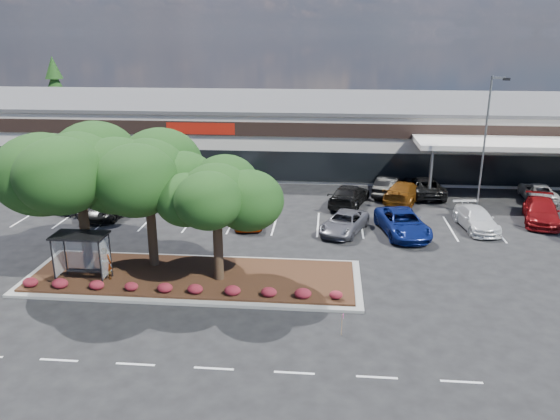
# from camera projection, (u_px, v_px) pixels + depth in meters

# --- Properties ---
(ground) EXTENTS (160.00, 160.00, 0.00)m
(ground) POSITION_uv_depth(u_px,v_px,m) (215.00, 318.00, 25.47)
(ground) COLOR black
(ground) RESTS_ON ground
(retail_store) EXTENTS (80.40, 25.20, 6.25)m
(retail_store) POSITION_uv_depth(u_px,v_px,m) (281.00, 129.00, 56.59)
(retail_store) COLOR silver
(retail_store) RESTS_ON ground
(landscape_island) EXTENTS (18.00, 6.00, 0.26)m
(landscape_island) POSITION_uv_depth(u_px,v_px,m) (193.00, 277.00, 29.39)
(landscape_island) COLOR gray
(landscape_island) RESTS_ON ground
(lane_markings) EXTENTS (33.12, 20.06, 0.01)m
(lane_markings) POSITION_uv_depth(u_px,v_px,m) (245.00, 238.00, 35.35)
(lane_markings) COLOR silver
(lane_markings) RESTS_ON ground
(shrub_row) EXTENTS (17.00, 0.80, 0.50)m
(shrub_row) POSITION_uv_depth(u_px,v_px,m) (183.00, 288.00, 27.28)
(shrub_row) COLOR maroon
(shrub_row) RESTS_ON landscape_island
(bus_shelter) EXTENTS (2.75, 1.55, 2.59)m
(bus_shelter) POSITION_uv_depth(u_px,v_px,m) (82.00, 243.00, 28.19)
(bus_shelter) COLOR black
(bus_shelter) RESTS_ON landscape_island
(island_tree_west) EXTENTS (7.20, 7.20, 7.89)m
(island_tree_west) POSITION_uv_depth(u_px,v_px,m) (81.00, 199.00, 29.11)
(island_tree_west) COLOR #1B3C13
(island_tree_west) RESTS_ON landscape_island
(island_tree_mid) EXTENTS (6.60, 6.60, 7.32)m
(island_tree_mid) POSITION_uv_depth(u_px,v_px,m) (150.00, 202.00, 29.56)
(island_tree_mid) COLOR #1B3C13
(island_tree_mid) RESTS_ON landscape_island
(island_tree_east) EXTENTS (5.80, 5.80, 6.50)m
(island_tree_east) POSITION_uv_depth(u_px,v_px,m) (217.00, 221.00, 27.93)
(island_tree_east) COLOR #1B3C13
(island_tree_east) RESTS_ON landscape_island
(conifer_north_west) EXTENTS (4.40, 4.40, 10.00)m
(conifer_north_west) POSITION_uv_depth(u_px,v_px,m) (56.00, 95.00, 70.06)
(conifer_north_west) COLOR #1B3C13
(conifer_north_west) RESTS_ON ground
(person_waiting) EXTENTS (0.71, 0.52, 1.80)m
(person_waiting) POSITION_uv_depth(u_px,v_px,m) (105.00, 263.00, 28.59)
(person_waiting) COLOR #594C47
(person_waiting) RESTS_ON landscape_island
(light_pole) EXTENTS (1.42, 0.73, 9.91)m
(light_pole) POSITION_uv_depth(u_px,v_px,m) (484.00, 156.00, 38.58)
(light_pole) COLOR gray
(light_pole) RESTS_ON ground
(survey_stake) EXTENTS (0.07, 0.14, 1.03)m
(survey_stake) POSITION_uv_depth(u_px,v_px,m) (342.00, 322.00, 23.81)
(survey_stake) COLOR tan
(survey_stake) RESTS_ON ground
(car_0) EXTENTS (3.00, 4.76, 1.51)m
(car_0) POSITION_uv_depth(u_px,v_px,m) (83.00, 199.00, 41.06)
(car_0) COLOR #4D4E54
(car_0) RESTS_ON ground
(car_1) EXTENTS (3.75, 6.34, 1.65)m
(car_1) POSITION_uv_depth(u_px,v_px,m) (111.00, 204.00, 39.66)
(car_1) COLOR black
(car_1) RESTS_ON ground
(car_2) EXTENTS (3.81, 5.32, 1.43)m
(car_2) POSITION_uv_depth(u_px,v_px,m) (189.00, 203.00, 40.12)
(car_2) COLOR #1B471F
(car_2) RESTS_ON ground
(car_3) EXTENTS (2.43, 4.84, 1.58)m
(car_3) POSITION_uv_depth(u_px,v_px,m) (248.00, 213.00, 37.73)
(car_3) COLOR maroon
(car_3) RESTS_ON ground
(car_5) EXTENTS (3.82, 5.27, 1.33)m
(car_5) POSITION_uv_depth(u_px,v_px,m) (344.00, 223.00, 36.19)
(car_5) COLOR #5D5D64
(car_5) RESTS_ON ground
(car_6) EXTENTS (3.63, 6.04, 1.57)m
(car_6) POSITION_uv_depth(u_px,v_px,m) (403.00, 223.00, 35.80)
(car_6) COLOR navy
(car_6) RESTS_ON ground
(car_7) EXTENTS (2.59, 5.06, 1.40)m
(car_7) POSITION_uv_depth(u_px,v_px,m) (476.00, 219.00, 36.80)
(car_7) COLOR white
(car_7) RESTS_ON ground
(car_8) EXTENTS (3.53, 5.82, 1.58)m
(car_8) POSITION_uv_depth(u_px,v_px,m) (541.00, 211.00, 38.11)
(car_8) COLOR maroon
(car_8) RESTS_ON ground
(car_9) EXTENTS (2.80, 4.58, 1.46)m
(car_9) POSITION_uv_depth(u_px,v_px,m) (144.00, 183.00, 45.39)
(car_9) COLOR navy
(car_9) RESTS_ON ground
(car_10) EXTENTS (2.50, 4.58, 1.43)m
(car_10) POSITION_uv_depth(u_px,v_px,m) (149.00, 188.00, 44.07)
(car_10) COLOR #683109
(car_10) RESTS_ON ground
(car_11) EXTENTS (2.09, 4.24, 1.39)m
(car_11) POSITION_uv_depth(u_px,v_px,m) (248.00, 186.00, 44.73)
(car_11) COLOR #205420
(car_11) RESTS_ON ground
(car_12) EXTENTS (2.50, 4.89, 1.54)m
(car_12) POSITION_uv_depth(u_px,v_px,m) (233.00, 190.00, 43.24)
(car_12) COLOR #9FA3AA
(car_12) RESTS_ON ground
(car_13) EXTENTS (3.71, 5.89, 1.59)m
(car_13) POSITION_uv_depth(u_px,v_px,m) (349.00, 195.00, 41.80)
(car_13) COLOR black
(car_13) RESTS_ON ground
(car_14) EXTENTS (4.20, 5.96, 1.60)m
(car_14) POSITION_uv_depth(u_px,v_px,m) (404.00, 192.00, 42.73)
(car_14) COLOR #6A390D
(car_14) RESTS_ON ground
(car_15) EXTENTS (3.08, 5.11, 1.59)m
(car_15) POSITION_uv_depth(u_px,v_px,m) (389.00, 186.00, 44.42)
(car_15) COLOR black
(car_15) RESTS_ON ground
(car_16) EXTENTS (2.98, 5.82, 1.57)m
(car_16) POSITION_uv_depth(u_px,v_px,m) (424.00, 186.00, 44.39)
(car_16) COLOR black
(car_16) RESTS_ON ground
(car_17) EXTENTS (2.66, 5.00, 1.34)m
(car_17) POSITION_uv_depth(u_px,v_px,m) (538.00, 191.00, 43.33)
(car_17) COLOR silver
(car_17) RESTS_ON ground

